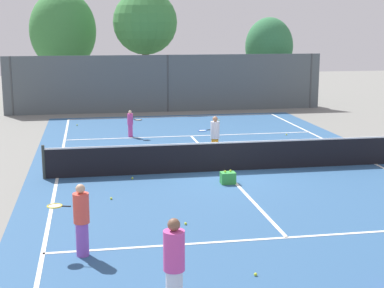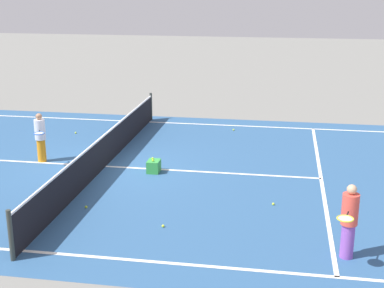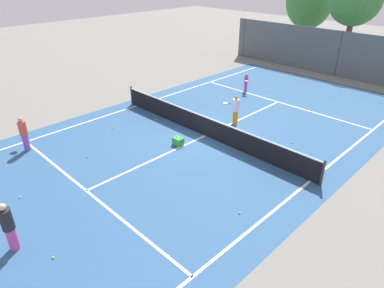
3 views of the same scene
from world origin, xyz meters
TOP-DOWN VIEW (x-y plane):
  - ground_plane at (0.00, 0.00)m, footprint 80.00×80.00m
  - court_surface at (0.00, 0.00)m, footprint 13.00×25.00m
  - tennis_net at (0.00, 0.00)m, footprint 11.90×0.10m
  - perimeter_fence at (0.00, 14.00)m, footprint 18.00×0.12m
  - tree_0 at (-0.90, 17.34)m, footprint 3.90×3.90m
  - tree_1 at (-5.90, 19.93)m, footprint 4.19×4.05m
  - player_0 at (-2.64, 6.68)m, footprint 0.68×0.77m
  - player_1 at (1.09, -9.34)m, footprint 0.74×0.87m
  - player_3 at (-4.66, -6.64)m, footprint 0.92×0.52m
  - player_4 at (0.12, 2.08)m, footprint 0.90×0.59m
  - ball_crate at (-0.24, -1.57)m, footprint 0.45×0.35m
  - tennis_ball_0 at (-2.16, -5.11)m, footprint 0.07×0.07m
  - tennis_ball_1 at (2.25, -8.73)m, footprint 0.07×0.07m
  - tennis_ball_2 at (-3.13, -0.53)m, footprint 0.07×0.07m
  - tennis_ball_3 at (-3.89, -2.65)m, footprint 0.07×0.07m
  - tennis_ball_4 at (2.14, 10.31)m, footprint 0.07×0.07m
  - tennis_ball_6 at (-5.03, 10.04)m, footprint 0.07×0.07m
  - tennis_ball_7 at (4.23, 5.83)m, footprint 0.07×0.07m
  - tennis_ball_8 at (-1.30, -8.29)m, footprint 0.07×0.07m
  - tennis_ball_9 at (3.38, 2.24)m, footprint 0.07×0.07m
  - tennis_ball_10 at (4.78, -3.45)m, footprint 0.07×0.07m

SIDE VIEW (x-z plane):
  - ground_plane at x=0.00m, z-range 0.00..0.00m
  - court_surface at x=0.00m, z-range 0.00..0.01m
  - tennis_ball_0 at x=-2.16m, z-range 0.00..0.07m
  - tennis_ball_1 at x=2.25m, z-range 0.00..0.07m
  - tennis_ball_2 at x=-3.13m, z-range 0.00..0.07m
  - tennis_ball_3 at x=-3.89m, z-range 0.00..0.07m
  - tennis_ball_4 at x=2.14m, z-range 0.00..0.07m
  - tennis_ball_6 at x=-5.03m, z-range 0.00..0.07m
  - tennis_ball_7 at x=4.23m, z-range 0.00..0.07m
  - tennis_ball_8 at x=-1.30m, z-range 0.00..0.07m
  - tennis_ball_9 at x=3.38m, z-range 0.00..0.07m
  - tennis_ball_10 at x=4.78m, z-range 0.00..0.07m
  - ball_crate at x=-0.24m, z-range -0.03..0.40m
  - tennis_net at x=0.00m, z-range -0.04..1.06m
  - player_0 at x=-2.64m, z-range 0.03..1.20m
  - player_4 at x=0.12m, z-range 0.03..1.57m
  - player_3 at x=-4.66m, z-range 0.03..1.61m
  - player_1 at x=1.09m, z-range 0.03..1.64m
  - perimeter_fence at x=0.00m, z-range 0.00..3.20m
  - tree_1 at x=-5.90m, z-range 0.97..7.97m
  - tree_0 at x=-0.90m, z-range 1.49..8.43m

